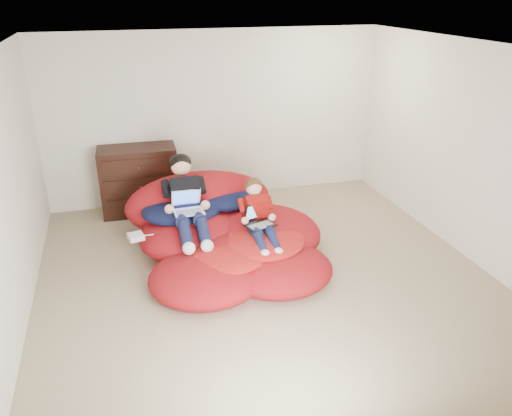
{
  "coord_description": "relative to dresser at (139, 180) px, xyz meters",
  "views": [
    {
      "loc": [
        -1.46,
        -4.69,
        3.04
      ],
      "look_at": [
        -0.0,
        0.34,
        0.7
      ],
      "focal_mm": 35.0,
      "sensor_mm": 36.0,
      "label": 1
    }
  ],
  "objects": [
    {
      "name": "power_adapter",
      "position": [
        -0.16,
        -1.66,
        -0.06
      ],
      "size": [
        0.2,
        0.2,
        0.06
      ],
      "primitive_type": "cube",
      "rotation": [
        0.0,
        0.0,
        0.22
      ],
      "color": "silver",
      "rests_on": "beanbag_pile"
    },
    {
      "name": "laptop_white",
      "position": [
        0.48,
        -1.45,
        0.16
      ],
      "size": [
        0.36,
        0.35,
        0.24
      ],
      "color": "silver",
      "rests_on": "older_boy"
    },
    {
      "name": "dresser",
      "position": [
        0.0,
        0.0,
        0.0
      ],
      "size": [
        1.1,
        0.62,
        0.97
      ],
      "color": "black",
      "rests_on": "ground"
    },
    {
      "name": "laptop_black",
      "position": [
        1.24,
        -1.87,
        0.07
      ],
      "size": [
        0.39,
        0.39,
        0.24
      ],
      "color": "black",
      "rests_on": "younger_boy"
    },
    {
      "name": "younger_boy",
      "position": [
        1.24,
        -1.85,
        0.13
      ],
      "size": [
        0.29,
        0.89,
        0.66
      ],
      "color": "#9D130D",
      "rests_on": "beanbag_pile"
    },
    {
      "name": "older_boy",
      "position": [
        0.48,
        -1.35,
        0.23
      ],
      "size": [
        0.37,
        1.28,
        0.81
      ],
      "color": "black",
      "rests_on": "beanbag_pile"
    },
    {
      "name": "beanbag_pile",
      "position": [
        0.89,
        -1.56,
        -0.23
      ],
      "size": [
        2.36,
        2.46,
        0.9
      ],
      "color": "#AC1319",
      "rests_on": "ground"
    },
    {
      "name": "cream_pillow",
      "position": [
        0.43,
        -0.71,
        0.14
      ],
      "size": [
        0.41,
        0.26,
        0.26
      ],
      "primitive_type": "ellipsoid",
      "color": "silver",
      "rests_on": "beanbag_pile"
    },
    {
      "name": "room_shell",
      "position": [
        1.21,
        -2.21,
        -0.27
      ],
      "size": [
        5.1,
        5.1,
        2.77
      ],
      "color": "tan",
      "rests_on": "ground"
    }
  ]
}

